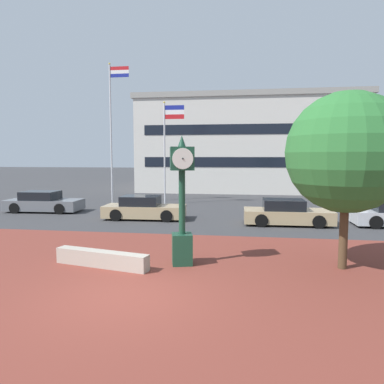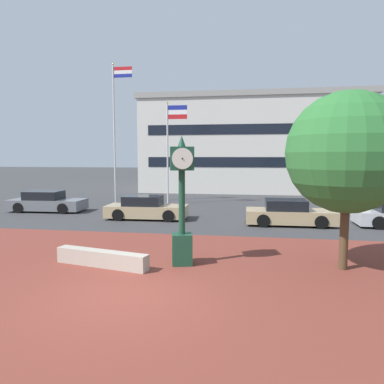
{
  "view_description": "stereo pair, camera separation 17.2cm",
  "coord_description": "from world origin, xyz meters",
  "px_view_note": "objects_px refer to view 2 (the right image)",
  "views": [
    {
      "loc": [
        2.88,
        -8.41,
        3.45
      ],
      "look_at": [
        1.2,
        3.15,
        2.3
      ],
      "focal_mm": 34.08,
      "sensor_mm": 36.0,
      "label": 1
    },
    {
      "loc": [
        3.05,
        -8.38,
        3.45
      ],
      "look_at": [
        1.2,
        3.15,
        2.3
      ],
      "focal_mm": 34.08,
      "sensor_mm": 36.0,
      "label": 2
    }
  ],
  "objects_px": {
    "plaza_tree": "(353,155)",
    "street_lamp_post": "(353,149)",
    "flagpole_secondary": "(170,144)",
    "civic_building": "(251,145)",
    "car_street_distant": "(289,214)",
    "flagpole_primary": "(116,125)",
    "car_street_far": "(47,202)",
    "car_street_near": "(146,209)",
    "street_clock": "(182,202)"
  },
  "relations": [
    {
      "from": "car_street_far",
      "to": "street_lamp_post",
      "type": "relative_size",
      "value": 0.73
    },
    {
      "from": "street_clock",
      "to": "car_street_far",
      "type": "relative_size",
      "value": 0.88
    },
    {
      "from": "flagpole_secondary",
      "to": "street_lamp_post",
      "type": "distance_m",
      "value": 12.04
    },
    {
      "from": "car_street_near",
      "to": "street_lamp_post",
      "type": "relative_size",
      "value": 0.71
    },
    {
      "from": "car_street_distant",
      "to": "plaza_tree",
      "type": "bearing_deg",
      "value": 7.82
    },
    {
      "from": "civic_building",
      "to": "car_street_near",
      "type": "bearing_deg",
      "value": -105.32
    },
    {
      "from": "car_street_near",
      "to": "flagpole_secondary",
      "type": "distance_m",
      "value": 7.27
    },
    {
      "from": "street_clock",
      "to": "street_lamp_post",
      "type": "relative_size",
      "value": 0.64
    },
    {
      "from": "car_street_distant",
      "to": "civic_building",
      "type": "distance_m",
      "value": 21.87
    },
    {
      "from": "flagpole_secondary",
      "to": "civic_building",
      "type": "distance_m",
      "value": 15.72
    },
    {
      "from": "car_street_near",
      "to": "civic_building",
      "type": "height_order",
      "value": "civic_building"
    },
    {
      "from": "car_street_distant",
      "to": "civic_building",
      "type": "xyz_separation_m",
      "value": [
        -1.9,
        21.4,
        4.08
      ]
    },
    {
      "from": "car_street_far",
      "to": "flagpole_primary",
      "type": "height_order",
      "value": "flagpole_primary"
    },
    {
      "from": "car_street_far",
      "to": "flagpole_primary",
      "type": "xyz_separation_m",
      "value": [
        2.9,
        4.53,
        5.1
      ]
    },
    {
      "from": "car_street_distant",
      "to": "civic_building",
      "type": "bearing_deg",
      "value": -175.81
    },
    {
      "from": "flagpole_primary",
      "to": "civic_building",
      "type": "distance_m",
      "value": 17.61
    },
    {
      "from": "plaza_tree",
      "to": "street_lamp_post",
      "type": "bearing_deg",
      "value": 75.53
    },
    {
      "from": "flagpole_primary",
      "to": "civic_building",
      "type": "height_order",
      "value": "flagpole_primary"
    },
    {
      "from": "civic_building",
      "to": "flagpole_secondary",
      "type": "bearing_deg",
      "value": -111.43
    },
    {
      "from": "street_clock",
      "to": "car_street_far",
      "type": "bearing_deg",
      "value": 123.26
    },
    {
      "from": "plaza_tree",
      "to": "flagpole_primary",
      "type": "bearing_deg",
      "value": 132.57
    },
    {
      "from": "street_lamp_post",
      "to": "car_street_near",
      "type": "bearing_deg",
      "value": -157.89
    },
    {
      "from": "car_street_near",
      "to": "street_lamp_post",
      "type": "bearing_deg",
      "value": 110.22
    },
    {
      "from": "plaza_tree",
      "to": "car_street_near",
      "type": "height_order",
      "value": "plaza_tree"
    },
    {
      "from": "plaza_tree",
      "to": "car_street_near",
      "type": "xyz_separation_m",
      "value": [
        -8.7,
        7.65,
        -2.9
      ]
    },
    {
      "from": "street_lamp_post",
      "to": "plaza_tree",
      "type": "bearing_deg",
      "value": -104.47
    },
    {
      "from": "car_street_far",
      "to": "street_lamp_post",
      "type": "xyz_separation_m",
      "value": [
        18.86,
        3.15,
        3.34
      ]
    },
    {
      "from": "flagpole_secondary",
      "to": "civic_building",
      "type": "bearing_deg",
      "value": 68.57
    },
    {
      "from": "car_street_distant",
      "to": "car_street_near",
      "type": "bearing_deg",
      "value": -94.99
    },
    {
      "from": "plaza_tree",
      "to": "car_street_far",
      "type": "distance_m",
      "value": 18.45
    },
    {
      "from": "car_street_far",
      "to": "car_street_distant",
      "type": "relative_size",
      "value": 1.06
    },
    {
      "from": "car_street_near",
      "to": "car_street_distant",
      "type": "xyz_separation_m",
      "value": [
        7.61,
        -0.55,
        0.0
      ]
    },
    {
      "from": "plaza_tree",
      "to": "flagpole_secondary",
      "type": "height_order",
      "value": "flagpole_secondary"
    },
    {
      "from": "car_street_near",
      "to": "flagpole_secondary",
      "type": "xyz_separation_m",
      "value": [
        -0.03,
        6.23,
        3.75
      ]
    },
    {
      "from": "plaza_tree",
      "to": "street_lamp_post",
      "type": "xyz_separation_m",
      "value": [
        3.22,
        12.49,
        0.43
      ]
    },
    {
      "from": "street_lamp_post",
      "to": "flagpole_primary",
      "type": "bearing_deg",
      "value": 175.05
    },
    {
      "from": "street_clock",
      "to": "car_street_distant",
      "type": "distance_m",
      "value": 8.64
    },
    {
      "from": "plaza_tree",
      "to": "car_street_far",
      "type": "relative_size",
      "value": 1.16
    },
    {
      "from": "car_street_near",
      "to": "flagpole_primary",
      "type": "height_order",
      "value": "flagpole_primary"
    },
    {
      "from": "plaza_tree",
      "to": "car_street_far",
      "type": "bearing_deg",
      "value": 149.15
    },
    {
      "from": "flagpole_primary",
      "to": "civic_building",
      "type": "bearing_deg",
      "value": 56.3
    },
    {
      "from": "car_street_near",
      "to": "street_lamp_post",
      "type": "height_order",
      "value": "street_lamp_post"
    },
    {
      "from": "civic_building",
      "to": "flagpole_primary",
      "type": "bearing_deg",
      "value": -123.7
    },
    {
      "from": "car_street_distant",
      "to": "civic_building",
      "type": "height_order",
      "value": "civic_building"
    },
    {
      "from": "civic_building",
      "to": "street_lamp_post",
      "type": "distance_m",
      "value": 17.19
    },
    {
      "from": "street_lamp_post",
      "to": "car_street_distant",
      "type": "bearing_deg",
      "value": -128.65
    },
    {
      "from": "car_street_distant",
      "to": "street_lamp_post",
      "type": "relative_size",
      "value": 0.69
    },
    {
      "from": "plaza_tree",
      "to": "car_street_near",
      "type": "distance_m",
      "value": 11.94
    },
    {
      "from": "car_street_distant",
      "to": "street_lamp_post",
      "type": "distance_m",
      "value": 7.67
    },
    {
      "from": "plaza_tree",
      "to": "street_lamp_post",
      "type": "height_order",
      "value": "street_lamp_post"
    }
  ]
}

